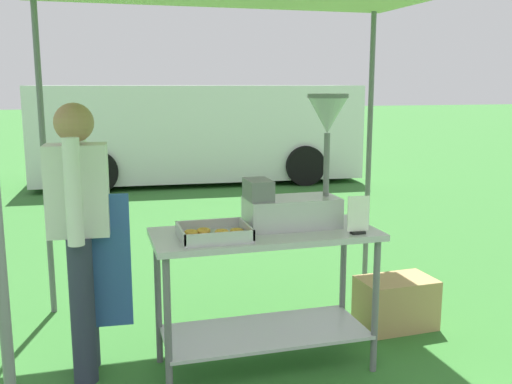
{
  "coord_description": "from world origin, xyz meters",
  "views": [
    {
      "loc": [
        -0.93,
        -2.07,
        1.71
      ],
      "look_at": [
        0.02,
        1.3,
        1.06
      ],
      "focal_mm": 40.71,
      "sensor_mm": 36.0,
      "label": 1
    }
  ],
  "objects_px": {
    "donut_cart": "(265,271)",
    "donut_tray": "(215,234)",
    "vendor": "(81,227)",
    "supply_crate": "(396,303)",
    "van_white": "(197,131)",
    "menu_sign": "(358,218)",
    "donut_fryer": "(299,182)"
  },
  "relations": [
    {
      "from": "supply_crate",
      "to": "vendor",
      "type": "bearing_deg",
      "value": -177.16
    },
    {
      "from": "donut_tray",
      "to": "donut_fryer",
      "type": "distance_m",
      "value": 0.62
    },
    {
      "from": "donut_cart",
      "to": "van_white",
      "type": "bearing_deg",
      "value": 83.2
    },
    {
      "from": "donut_fryer",
      "to": "van_white",
      "type": "relative_size",
      "value": 0.14
    },
    {
      "from": "donut_fryer",
      "to": "van_white",
      "type": "xyz_separation_m",
      "value": [
        0.61,
        7.06,
        -0.25
      ]
    },
    {
      "from": "donut_cart",
      "to": "menu_sign",
      "type": "height_order",
      "value": "menu_sign"
    },
    {
      "from": "donut_fryer",
      "to": "menu_sign",
      "type": "xyz_separation_m",
      "value": [
        0.27,
        -0.27,
        -0.18
      ]
    },
    {
      "from": "donut_cart",
      "to": "donut_tray",
      "type": "distance_m",
      "value": 0.42
    },
    {
      "from": "donut_cart",
      "to": "menu_sign",
      "type": "distance_m",
      "value": 0.63
    },
    {
      "from": "donut_cart",
      "to": "supply_crate",
      "type": "relative_size",
      "value": 2.45
    },
    {
      "from": "vendor",
      "to": "supply_crate",
      "type": "bearing_deg",
      "value": 2.84
    },
    {
      "from": "menu_sign",
      "to": "vendor",
      "type": "distance_m",
      "value": 1.6
    },
    {
      "from": "donut_tray",
      "to": "donut_fryer",
      "type": "height_order",
      "value": "donut_fryer"
    },
    {
      "from": "donut_tray",
      "to": "vendor",
      "type": "bearing_deg",
      "value": 159.05
    },
    {
      "from": "donut_tray",
      "to": "supply_crate",
      "type": "xyz_separation_m",
      "value": [
        1.38,
        0.38,
        -0.7
      ]
    },
    {
      "from": "supply_crate",
      "to": "donut_tray",
      "type": "bearing_deg",
      "value": -164.57
    },
    {
      "from": "menu_sign",
      "to": "supply_crate",
      "type": "bearing_deg",
      "value": 42.24
    },
    {
      "from": "donut_tray",
      "to": "supply_crate",
      "type": "distance_m",
      "value": 1.6
    },
    {
      "from": "donut_cart",
      "to": "van_white",
      "type": "xyz_separation_m",
      "value": [
        0.85,
        7.12,
        0.26
      ]
    },
    {
      "from": "donut_fryer",
      "to": "menu_sign",
      "type": "bearing_deg",
      "value": -44.9
    },
    {
      "from": "vendor",
      "to": "supply_crate",
      "type": "relative_size",
      "value": 2.97
    },
    {
      "from": "van_white",
      "to": "donut_fryer",
      "type": "bearing_deg",
      "value": -94.98
    },
    {
      "from": "menu_sign",
      "to": "donut_tray",
      "type": "bearing_deg",
      "value": 170.86
    },
    {
      "from": "donut_cart",
      "to": "donut_tray",
      "type": "relative_size",
      "value": 3.41
    },
    {
      "from": "donut_tray",
      "to": "menu_sign",
      "type": "xyz_separation_m",
      "value": [
        0.82,
        -0.13,
        0.07
      ]
    },
    {
      "from": "donut_tray",
      "to": "vendor",
      "type": "xyz_separation_m",
      "value": [
        -0.73,
        0.28,
        0.03
      ]
    },
    {
      "from": "menu_sign",
      "to": "supply_crate",
      "type": "distance_m",
      "value": 1.09
    },
    {
      "from": "menu_sign",
      "to": "vendor",
      "type": "relative_size",
      "value": 0.14
    },
    {
      "from": "donut_fryer",
      "to": "vendor",
      "type": "height_order",
      "value": "donut_fryer"
    },
    {
      "from": "donut_tray",
      "to": "menu_sign",
      "type": "bearing_deg",
      "value": -9.14
    },
    {
      "from": "donut_cart",
      "to": "vendor",
      "type": "relative_size",
      "value": 0.83
    },
    {
      "from": "vendor",
      "to": "supply_crate",
      "type": "xyz_separation_m",
      "value": [
        2.11,
        0.1,
        -0.72
      ]
    }
  ]
}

